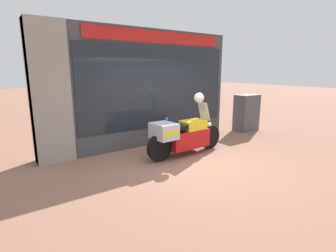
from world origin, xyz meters
name	(u,v)px	position (x,y,z in m)	size (l,w,h in m)	color
ground_plane	(187,162)	(0.00, 0.00, 0.00)	(60.00, 60.00, 0.00)	#8E604C
shop_building	(132,89)	(-0.39, 2.00, 1.66)	(5.92, 0.55, 3.30)	#424247
window_display	(154,127)	(0.35, 2.03, 0.45)	(4.62, 0.30, 1.85)	slate
paramedic_motorcycle	(183,135)	(0.25, 0.51, 0.53)	(2.39, 0.64, 1.33)	black
utility_cabinet	(246,113)	(3.92, 1.39, 0.65)	(0.87, 0.53, 1.30)	#4C4C51
white_helmet	(199,98)	(0.80, 0.53, 1.46)	(0.26, 0.26, 0.26)	white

